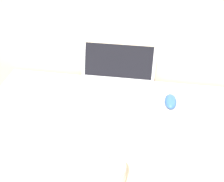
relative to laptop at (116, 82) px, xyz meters
The scene contains 5 objects.
desk 0.49m from the laptop, 76.67° to the right, with size 1.26×0.71×0.74m.
laptop is the anchor object (origin of this frame).
drink_cup 0.52m from the laptop, 84.19° to the right, with size 0.10×0.10×0.18m.
computer_mouse 0.27m from the laptop, 14.10° to the right, with size 0.06×0.10×0.04m.
usb_stick 0.24m from the laptop, 16.81° to the left, with size 0.02×0.06×0.01m.
Camera 1 is at (0.07, -0.40, 1.51)m, focal length 42.00 mm.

